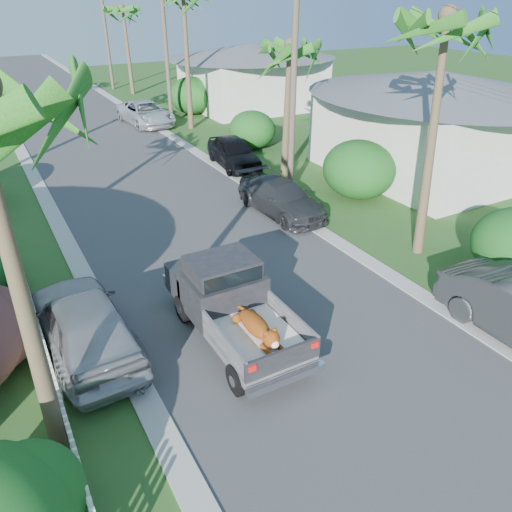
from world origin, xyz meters
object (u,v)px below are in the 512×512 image
palm_r_b (289,45)px  utility_pole_b (293,86)px  palm_r_d (123,8)px  house_right_near (432,128)px  parked_car_ln (84,324)px  pickup_truck (228,299)px  parked_car_rf (234,152)px  utility_pole_c (166,51)px  utility_pole_d (106,35)px  house_right_far (252,78)px  palm_r_a (453,17)px  parked_car_rm (281,198)px  parked_car_rd (146,113)px

palm_r_b → utility_pole_b: bearing=-116.6°
palm_r_d → house_right_near: bearing=-76.9°
parked_car_ln → palm_r_b: (11.60, 9.08, 5.11)m
pickup_truck → parked_car_rf: size_ratio=1.17×
utility_pole_c → utility_pole_d: same height
palm_r_b → utility_pole_d: 28.05m
pickup_truck → house_right_far: house_right_far is taller
palm_r_a → utility_pole_b: utility_pole_b is taller
parked_car_rm → utility_pole_c: utility_pole_c is taller
palm_r_b → utility_pole_d: (-1.00, 28.00, -1.35)m
utility_pole_b → pickup_truck: bearing=-131.5°
palm_r_d → utility_pole_d: bearing=106.7°
pickup_truck → parked_car_rf: (6.51, 12.46, -0.27)m
palm_r_d → utility_pole_c: utility_pole_c is taller
pickup_truck → parked_car_ln: pickup_truck is taller
palm_r_b → pickup_truck: bearing=-129.0°
parked_car_rd → palm_r_a: palm_r_a is taller
pickup_truck → utility_pole_b: bearing=48.5°
house_right_near → utility_pole_d: size_ratio=1.00×
house_right_far → house_right_near: bearing=-90.0°
pickup_truck → house_right_far: size_ratio=0.57×
utility_pole_b → palm_r_a: bearing=-84.3°
utility_pole_d → palm_r_d: bearing=-73.3°
parked_car_rd → utility_pole_b: size_ratio=0.60×
house_right_far → utility_pole_d: 15.16m
parked_car_rm → house_right_far: (9.09, 18.95, 1.45)m
parked_car_rm → parked_car_rf: bearing=77.0°
parked_car_rf → house_right_far: 14.96m
house_right_far → utility_pole_c: utility_pole_c is taller
house_right_far → utility_pole_b: bearing=-113.5°
palm_r_b → house_right_near: palm_r_b is taller
parked_car_rf → parked_car_rm: bearing=-93.4°
parked_car_rd → utility_pole_b: 15.96m
pickup_truck → palm_r_b: palm_r_b is taller
palm_r_b → utility_pole_c: bearing=94.4°
parked_car_rm → parked_car_ln: size_ratio=0.93×
palm_r_a → utility_pole_c: utility_pole_c is taller
house_right_near → utility_pole_b: size_ratio=1.00×
pickup_truck → parked_car_ln: 3.62m
parked_car_rf → utility_pole_b: utility_pole_b is taller
parked_car_ln → palm_r_d: bearing=-111.2°
parked_car_ln → palm_r_a: (11.30, 0.08, 6.58)m
pickup_truck → utility_pole_b: size_ratio=0.57×
pickup_truck → utility_pole_c: 24.37m
palm_r_a → utility_pole_b: size_ratio=0.97×
palm_r_a → palm_r_d: 34.01m
palm_r_b → palm_r_d: bearing=90.2°
parked_car_ln → utility_pole_d: utility_pole_d is taller
palm_r_b → house_right_far: palm_r_b is taller
parked_car_ln → parked_car_rd: bearing=-114.2°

